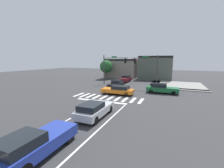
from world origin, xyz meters
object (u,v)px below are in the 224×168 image
(traffic_signal_northeast, at_px, (147,66))
(car_blue, at_px, (35,143))
(car_green, at_px, (162,88))
(car_black, at_px, (116,84))
(traffic_signal_northwest, at_px, (113,65))
(car_maroon, at_px, (125,79))
(car_silver, at_px, (94,109))
(roadside_tree, at_px, (106,67))
(car_orange, at_px, (118,90))

(traffic_signal_northeast, relative_size, car_blue, 1.32)
(traffic_signal_northeast, distance_m, car_blue, 22.97)
(traffic_signal_northeast, bearing_deg, car_blue, 84.63)
(traffic_signal_northeast, height_order, car_green, traffic_signal_northeast)
(traffic_signal_northeast, xyz_separation_m, car_black, (-5.27, -2.02, -3.35))
(car_black, bearing_deg, car_blue, 8.66)
(car_black, bearing_deg, traffic_signal_northwest, -146.50)
(car_maroon, distance_m, car_blue, 28.51)
(car_green, relative_size, car_blue, 1.04)
(traffic_signal_northwest, relative_size, car_green, 1.29)
(traffic_signal_northwest, height_order, car_maroon, traffic_signal_northwest)
(car_black, distance_m, car_silver, 14.89)
(car_green, distance_m, car_silver, 13.66)
(roadside_tree, bearing_deg, traffic_signal_northeast, -36.22)
(car_maroon, bearing_deg, car_green, 42.95)
(car_green, height_order, car_blue, car_blue)
(car_green, height_order, car_black, car_green)
(car_green, height_order, roadside_tree, roadside_tree)
(traffic_signal_northwest, height_order, roadside_tree, traffic_signal_northwest)
(traffic_signal_northwest, relative_size, car_maroon, 1.32)
(traffic_signal_northeast, bearing_deg, roadside_tree, -36.22)
(traffic_signal_northwest, height_order, car_black, traffic_signal_northwest)
(car_maroon, relative_size, car_blue, 1.03)
(car_blue, bearing_deg, traffic_signal_northeast, -5.37)
(car_green, bearing_deg, car_blue, -104.92)
(car_black, distance_m, car_maroon, 7.67)
(traffic_signal_northeast, height_order, traffic_signal_northwest, traffic_signal_northwest)
(traffic_signal_northeast, relative_size, car_orange, 1.24)
(traffic_signal_northwest, relative_size, roadside_tree, 1.20)
(traffic_signal_northeast, xyz_separation_m, traffic_signal_northwest, (-7.12, 0.78, 0.08))
(traffic_signal_northeast, distance_m, traffic_signal_northwest, 7.16)
(traffic_signal_northwest, xyz_separation_m, roadside_tree, (-5.18, 8.22, -0.78))
(car_maroon, relative_size, car_silver, 1.04)
(traffic_signal_northeast, bearing_deg, car_orange, 67.07)
(car_green, relative_size, car_maroon, 1.02)
(traffic_signal_northwest, bearing_deg, car_green, -24.38)
(car_orange, bearing_deg, car_green, -150.14)
(car_blue, height_order, car_silver, car_blue)
(roadside_tree, bearing_deg, traffic_signal_northwest, -57.82)
(traffic_signal_northeast, relative_size, car_maroon, 1.28)
(car_green, height_order, car_silver, car_green)
(car_black, distance_m, car_blue, 20.85)
(traffic_signal_northeast, distance_m, roadside_tree, 15.25)
(roadside_tree, bearing_deg, car_silver, -67.96)
(car_green, bearing_deg, traffic_signal_northwest, 155.62)
(car_silver, relative_size, car_orange, 0.93)
(car_black, height_order, roadside_tree, roadside_tree)
(car_black, bearing_deg, traffic_signal_northeast, 110.95)
(car_blue, relative_size, car_silver, 1.01)
(car_green, distance_m, roadside_tree, 20.02)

